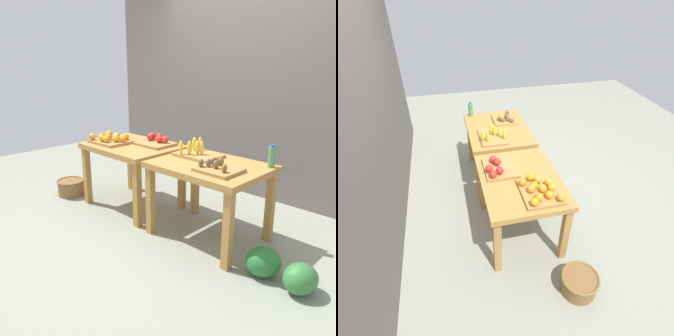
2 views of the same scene
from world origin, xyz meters
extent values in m
plane|color=gray|center=(0.00, 0.00, 0.00)|extent=(8.00, 8.00, 0.00)
cube|color=#645C5A|center=(0.00, 1.35, 1.50)|extent=(4.40, 0.12, 3.00)
cube|color=#AA7A3B|center=(-0.56, 0.00, 0.72)|extent=(1.04, 0.80, 0.06)
cube|color=#AA7A3B|center=(-1.02, -0.34, 0.34)|extent=(0.07, 0.07, 0.69)
cube|color=#AA7A3B|center=(-0.10, -0.34, 0.34)|extent=(0.07, 0.07, 0.69)
cube|color=#AA7A3B|center=(-1.02, 0.34, 0.34)|extent=(0.07, 0.07, 0.69)
cube|color=#AA7A3B|center=(-0.10, 0.34, 0.34)|extent=(0.07, 0.07, 0.69)
cube|color=#AA7A3B|center=(0.56, 0.00, 0.72)|extent=(1.04, 0.80, 0.06)
cube|color=#AA7A3B|center=(0.10, -0.34, 0.34)|extent=(0.07, 0.07, 0.69)
cube|color=#AA7A3B|center=(1.02, -0.34, 0.34)|extent=(0.07, 0.07, 0.69)
cube|color=#AA7A3B|center=(0.10, 0.34, 0.34)|extent=(0.07, 0.07, 0.69)
cube|color=#AA7A3B|center=(1.02, 0.34, 0.34)|extent=(0.07, 0.07, 0.69)
cube|color=#A67B40|center=(-0.81, -0.12, 0.76)|extent=(0.44, 0.36, 0.03)
sphere|color=orange|center=(-0.93, -0.17, 0.82)|extent=(0.08, 0.08, 0.08)
sphere|color=orange|center=(-0.81, -0.03, 0.82)|extent=(0.10, 0.10, 0.08)
sphere|color=orange|center=(-0.93, -0.07, 0.82)|extent=(0.10, 0.10, 0.08)
sphere|color=orange|center=(-0.99, -0.01, 0.82)|extent=(0.08, 0.08, 0.08)
sphere|color=orange|center=(-0.64, -0.08, 0.82)|extent=(0.11, 0.11, 0.08)
sphere|color=orange|center=(-0.83, -0.14, 0.82)|extent=(0.11, 0.11, 0.08)
sphere|color=orange|center=(-0.70, 0.02, 0.82)|extent=(0.08, 0.08, 0.08)
sphere|color=orange|center=(-0.76, -0.22, 0.82)|extent=(0.10, 0.10, 0.08)
sphere|color=orange|center=(-0.84, -0.22, 0.82)|extent=(0.10, 0.10, 0.08)
sphere|color=orange|center=(-0.77, -0.07, 0.82)|extent=(0.11, 0.11, 0.08)
sphere|color=orange|center=(-0.98, -0.26, 0.82)|extent=(0.11, 0.11, 0.08)
sphere|color=orange|center=(-0.70, -0.13, 0.82)|extent=(0.11, 0.11, 0.08)
cube|color=#A67B40|center=(-0.35, 0.16, 0.76)|extent=(0.40, 0.34, 0.03)
sphere|color=red|center=(-0.31, 0.19, 0.82)|extent=(0.11, 0.11, 0.08)
sphere|color=red|center=(-0.52, 0.27, 0.82)|extent=(0.10, 0.10, 0.08)
sphere|color=red|center=(-0.41, 0.29, 0.82)|extent=(0.08, 0.08, 0.08)
sphere|color=red|center=(-0.47, 0.19, 0.82)|extent=(0.09, 0.09, 0.08)
sphere|color=red|center=(-0.25, 0.22, 0.82)|extent=(0.10, 0.10, 0.08)
cube|color=#A67B40|center=(0.32, 0.12, 0.76)|extent=(0.44, 0.32, 0.03)
ellipsoid|color=yellow|center=(0.20, 0.20, 0.85)|extent=(0.06, 0.06, 0.14)
ellipsoid|color=yellow|center=(0.23, 0.25, 0.85)|extent=(0.06, 0.06, 0.14)
ellipsoid|color=yellow|center=(0.36, 0.12, 0.85)|extent=(0.06, 0.06, 0.14)
ellipsoid|color=yellow|center=(0.27, 0.03, 0.85)|extent=(0.06, 0.07, 0.14)
ellipsoid|color=yellow|center=(0.33, 0.09, 0.85)|extent=(0.06, 0.06, 0.14)
ellipsoid|color=yellow|center=(0.20, -0.01, 0.85)|extent=(0.06, 0.06, 0.14)
cube|color=#A67B40|center=(0.76, -0.14, 0.76)|extent=(0.36, 0.32, 0.03)
ellipsoid|color=brown|center=(0.62, -0.21, 0.82)|extent=(0.06, 0.07, 0.07)
ellipsoid|color=brown|center=(0.72, -0.06, 0.82)|extent=(0.07, 0.06, 0.07)
ellipsoid|color=brown|center=(0.75, -0.16, 0.82)|extent=(0.06, 0.07, 0.07)
ellipsoid|color=brown|center=(0.86, -0.20, 0.82)|extent=(0.06, 0.06, 0.07)
ellipsoid|color=brown|center=(0.66, -0.09, 0.82)|extent=(0.06, 0.06, 0.07)
ellipsoid|color=brown|center=(0.67, -0.17, 0.82)|extent=(0.05, 0.06, 0.07)
cylinder|color=#4C8C59|center=(1.01, 0.30, 0.84)|extent=(0.06, 0.06, 0.19)
cylinder|color=blue|center=(1.01, 0.30, 0.95)|extent=(0.03, 0.03, 0.02)
ellipsoid|color=#337437|center=(1.60, -0.22, 0.12)|extent=(0.31, 0.33, 0.24)
ellipsoid|color=#276E31|center=(1.29, -0.21, 0.12)|extent=(0.38, 0.38, 0.25)
cylinder|color=brown|center=(-1.41, -0.35, 0.09)|extent=(0.33, 0.33, 0.19)
torus|color=brown|center=(-1.41, -0.35, 0.19)|extent=(0.35, 0.35, 0.02)
camera|label=1|loc=(2.45, -2.49, 1.67)|focal=37.24mm
camera|label=2|loc=(-2.64, 0.64, 2.46)|focal=29.24mm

